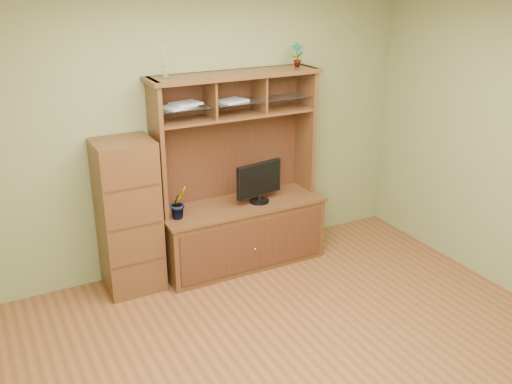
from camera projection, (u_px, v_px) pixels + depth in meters
room at (313, 200)px, 3.76m from camera, size 4.54×4.04×2.74m
media_hutch at (240, 214)px, 5.62m from camera, size 1.66×0.61×1.90m
monitor at (259, 182)px, 5.50m from camera, size 0.50×0.19×0.40m
orchid_plant at (179, 202)px, 5.17m from camera, size 0.19×0.17×0.31m
top_plant at (297, 55)px, 5.43m from camera, size 0.13×0.10×0.23m
reed_diffuser at (165, 66)px, 4.86m from camera, size 0.05×0.05×0.27m
magazines at (199, 104)px, 5.12m from camera, size 0.84×0.28×0.04m
side_cabinet at (129, 217)px, 5.10m from camera, size 0.51×0.46×1.42m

